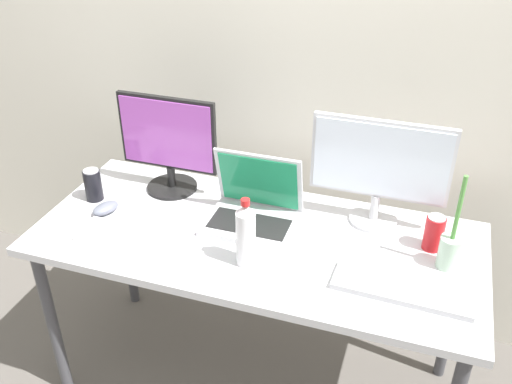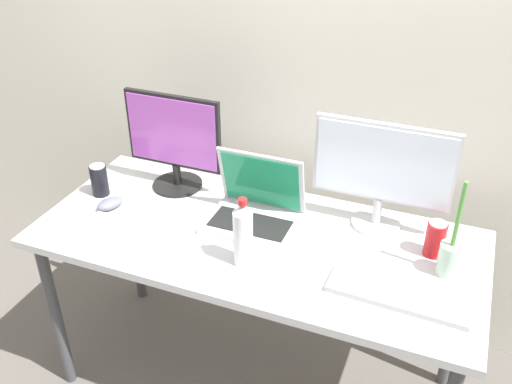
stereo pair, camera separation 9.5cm
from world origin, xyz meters
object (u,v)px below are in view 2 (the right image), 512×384
object	(u,v)px
work_desk	(256,252)
monitor_center	(382,170)
keyboard_aux	(134,234)
keyboard_main	(398,295)
bamboo_vase	(450,256)
laptop_silver	(256,207)
water_bottle	(243,234)
mouse_by_keyboard	(110,204)
soda_can_by_laptop	(435,239)
monitor_left	(174,140)
soda_can_near_keyboard	(99,180)

from	to	relation	value
work_desk	monitor_center	xyz separation A→B (m)	(0.37, 0.22, 0.29)
monitor_center	keyboard_aux	size ratio (longest dim) A/B	1.24
keyboard_main	bamboo_vase	xyz separation A→B (m)	(0.12, 0.17, 0.06)
laptop_silver	bamboo_vase	world-z (taller)	bamboo_vase
work_desk	keyboard_main	distance (m)	0.54
water_bottle	bamboo_vase	xyz separation A→B (m)	(0.63, 0.19, -0.04)
mouse_by_keyboard	water_bottle	size ratio (longest dim) A/B	0.44
mouse_by_keyboard	soda_can_by_laptop	bearing A→B (deg)	30.68
water_bottle	bamboo_vase	size ratio (longest dim) A/B	0.73
monitor_left	mouse_by_keyboard	bearing A→B (deg)	-123.34
laptop_silver	water_bottle	world-z (taller)	laptop_silver
monitor_center	mouse_by_keyboard	xyz separation A→B (m)	(-0.95, -0.26, -0.21)
soda_can_by_laptop	bamboo_vase	bearing A→B (deg)	-57.66
monitor_left	keyboard_aux	distance (m)	0.41
keyboard_main	laptop_silver	bearing A→B (deg)	160.41
keyboard_main	soda_can_near_keyboard	xyz separation A→B (m)	(-1.19, 0.17, 0.05)
work_desk	soda_can_by_laptop	size ratio (longest dim) A/B	12.40
monitor_left	monitor_center	xyz separation A→B (m)	(0.80, 0.02, 0.02)
water_bottle	keyboard_main	bearing A→B (deg)	1.90
work_desk	laptop_silver	world-z (taller)	laptop_silver
monitor_left	soda_can_by_laptop	size ratio (longest dim) A/B	3.10
mouse_by_keyboard	laptop_silver	bearing A→B (deg)	35.76
monitor_left	laptop_silver	bearing A→B (deg)	-16.62
work_desk	monitor_left	xyz separation A→B (m)	(-0.42, 0.20, 0.27)
keyboard_main	mouse_by_keyboard	xyz separation A→B (m)	(-1.10, 0.10, 0.01)
monitor_left	water_bottle	distance (m)	0.57
keyboard_aux	water_bottle	xyz separation A→B (m)	(0.41, 0.01, 0.10)
mouse_by_keyboard	soda_can_near_keyboard	world-z (taller)	soda_can_near_keyboard
keyboard_main	water_bottle	xyz separation A→B (m)	(-0.50, -0.02, 0.10)
monitor_center	water_bottle	xyz separation A→B (m)	(-0.36, -0.38, -0.11)
soda_can_near_keyboard	soda_can_by_laptop	world-z (taller)	same
mouse_by_keyboard	water_bottle	xyz separation A→B (m)	(0.59, -0.12, 0.09)
laptop_silver	water_bottle	xyz separation A→B (m)	(0.05, -0.24, 0.05)
monitor_left	soda_can_by_laptop	world-z (taller)	monitor_left
monitor_left	soda_can_by_laptop	bearing A→B (deg)	-4.46
laptop_silver	soda_can_by_laptop	distance (m)	0.63
mouse_by_keyboard	water_bottle	world-z (taller)	water_bottle
monitor_center	keyboard_main	xyz separation A→B (m)	(0.14, -0.36, -0.22)
keyboard_main	water_bottle	size ratio (longest dim) A/B	1.74
soda_can_near_keyboard	bamboo_vase	xyz separation A→B (m)	(1.31, 0.00, 0.00)
monitor_left	bamboo_vase	xyz separation A→B (m)	(1.06, -0.16, -0.14)
keyboard_aux	soda_can_near_keyboard	bearing A→B (deg)	143.95
monitor_left	laptop_silver	size ratio (longest dim) A/B	1.22
laptop_silver	bamboo_vase	xyz separation A→B (m)	(0.68, -0.05, 0.01)
laptop_silver	water_bottle	bearing A→B (deg)	-77.53
mouse_by_keyboard	soda_can_by_laptop	distance (m)	1.18
monitor_left	mouse_by_keyboard	xyz separation A→B (m)	(-0.16, -0.24, -0.19)
keyboard_main	soda_can_by_laptop	xyz separation A→B (m)	(0.07, 0.26, 0.05)
monitor_center	laptop_silver	distance (m)	0.46
water_bottle	bamboo_vase	bearing A→B (deg)	16.94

